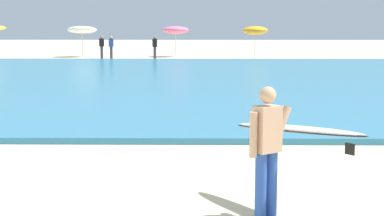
{
  "coord_description": "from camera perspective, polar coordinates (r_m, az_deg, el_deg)",
  "views": [
    {
      "loc": [
        2.25,
        -7.2,
        2.55
      ],
      "look_at": [
        2.1,
        3.1,
        1.1
      ],
      "focal_mm": 57.65,
      "sensor_mm": 36.0,
      "label": 1
    }
  ],
  "objects": [
    {
      "name": "beach_umbrella_2",
      "position": [
        45.21,
        -1.53,
        7.22
      ],
      "size": [
        1.94,
        1.96,
        2.25
      ],
      "color": "beige",
      "rests_on": "ground"
    },
    {
      "name": "beachgoer_near_row_mid",
      "position": [
        43.56,
        -8.35,
        5.67
      ],
      "size": [
        0.32,
        0.2,
        1.58
      ],
      "color": "#383842",
      "rests_on": "ground"
    },
    {
      "name": "surfer_with_board",
      "position": [
        8.15,
        8.18,
        -2.83
      ],
      "size": [
        1.66,
        2.13,
        1.73
      ],
      "color": "#284CA3",
      "rests_on": "ground"
    },
    {
      "name": "beachgoer_near_row_left",
      "position": [
        42.93,
        -7.49,
        5.65
      ],
      "size": [
        0.32,
        0.2,
        1.58
      ],
      "color": "#383842",
      "rests_on": "ground"
    },
    {
      "name": "sea",
      "position": [
        26.8,
        -4.0,
        2.67
      ],
      "size": [
        120.0,
        28.0,
        0.14
      ],
      "primitive_type": "cube",
      "color": "teal",
      "rests_on": "ground"
    },
    {
      "name": "beach_umbrella_1",
      "position": [
        45.68,
        -10.14,
        7.13
      ],
      "size": [
        2.14,
        2.17,
        2.31
      ],
      "color": "beige",
      "rests_on": "ground"
    },
    {
      "name": "beach_umbrella_3",
      "position": [
        42.49,
        5.86,
        7.15
      ],
      "size": [
        1.71,
        1.73,
        2.27
      ],
      "color": "beige",
      "rests_on": "ground"
    },
    {
      "name": "beachgoer_near_row_right",
      "position": [
        42.52,
        -3.46,
        5.68
      ],
      "size": [
        0.32,
        0.2,
        1.58
      ],
      "color": "#383842",
      "rests_on": "ground"
    }
  ]
}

